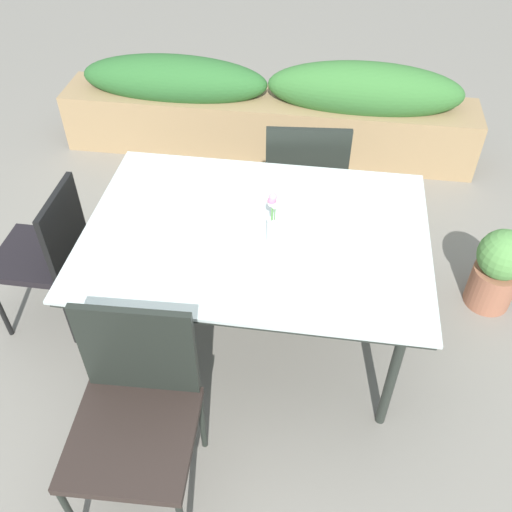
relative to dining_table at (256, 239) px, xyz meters
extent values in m
plane|color=gray|center=(-0.10, 0.05, -0.72)|extent=(12.00, 12.00, 0.00)
cube|color=silver|center=(0.00, 0.00, 0.04)|extent=(1.62, 1.14, 0.02)
cube|color=#232823|center=(0.00, 0.00, 0.02)|extent=(1.59, 1.12, 0.02)
cylinder|color=#232823|center=(-0.68, -0.45, -0.34)|extent=(0.05, 0.05, 0.75)
cylinder|color=#232823|center=(0.68, -0.45, -0.34)|extent=(0.05, 0.05, 0.75)
cylinder|color=#232823|center=(-0.68, 0.45, -0.34)|extent=(0.05, 0.05, 0.75)
cylinder|color=#232823|center=(0.68, 0.45, -0.34)|extent=(0.05, 0.05, 0.75)
cube|color=black|center=(-1.18, 0.00, -0.27)|extent=(0.42, 0.42, 0.04)
cube|color=black|center=(-0.98, 0.00, -0.05)|extent=(0.03, 0.40, 0.41)
cylinder|color=black|center=(-1.37, -0.19, -0.50)|extent=(0.03, 0.03, 0.44)
cylinder|color=black|center=(-1.37, 0.19, -0.50)|extent=(0.03, 0.03, 0.44)
cylinder|color=black|center=(-0.98, -0.19, -0.50)|extent=(0.03, 0.03, 0.44)
cylinder|color=black|center=(-0.98, 0.19, -0.50)|extent=(0.03, 0.03, 0.44)
cube|color=#2C221E|center=(-0.36, -0.94, -0.28)|extent=(0.52, 0.52, 0.04)
cube|color=black|center=(-0.37, -0.70, -0.02)|extent=(0.47, 0.05, 0.49)
cylinder|color=black|center=(-0.15, -0.70, -0.50)|extent=(0.03, 0.03, 0.43)
cylinder|color=black|center=(-0.60, -0.72, -0.50)|extent=(0.03, 0.03, 0.43)
cube|color=#2B2B1E|center=(0.17, 0.94, -0.25)|extent=(0.54, 0.54, 0.04)
cube|color=black|center=(0.19, 0.71, -0.02)|extent=(0.47, 0.07, 0.44)
cylinder|color=black|center=(-0.08, 1.14, -0.49)|extent=(0.03, 0.03, 0.46)
cylinder|color=black|center=(0.38, 1.18, -0.49)|extent=(0.03, 0.03, 0.46)
cylinder|color=black|center=(-0.04, 0.69, -0.49)|extent=(0.03, 0.03, 0.46)
cylinder|color=black|center=(0.42, 0.73, -0.49)|extent=(0.03, 0.03, 0.46)
cylinder|color=silver|center=(0.08, -0.05, 0.11)|extent=(0.05, 0.05, 0.12)
cylinder|color=#569347|center=(0.08, -0.06, 0.21)|extent=(0.01, 0.01, 0.15)
sphere|color=pink|center=(0.08, -0.06, 0.28)|extent=(0.04, 0.04, 0.04)
cylinder|color=#569347|center=(0.09, -0.05, 0.19)|extent=(0.01, 0.01, 0.12)
sphere|color=white|center=(0.09, -0.05, 0.26)|extent=(0.04, 0.04, 0.04)
cylinder|color=#569347|center=(0.08, -0.05, 0.20)|extent=(0.01, 0.01, 0.14)
sphere|color=white|center=(0.08, -0.05, 0.27)|extent=(0.04, 0.04, 0.04)
cylinder|color=#569347|center=(0.08, -0.05, 0.22)|extent=(0.01, 0.01, 0.17)
sphere|color=pink|center=(0.08, -0.05, 0.30)|extent=(0.04, 0.04, 0.04)
cube|color=#9E7F56|center=(-0.19, 1.89, -0.49)|extent=(3.16, 0.46, 0.45)
ellipsoid|color=#2D662D|center=(-0.90, 1.89, -0.16)|extent=(1.42, 0.41, 0.36)
ellipsoid|color=#387233|center=(0.53, 1.89, -0.14)|extent=(1.42, 0.41, 0.40)
cylinder|color=#9E6047|center=(1.32, 0.45, -0.59)|extent=(0.26, 0.26, 0.26)
sphere|color=#569347|center=(1.32, 0.45, -0.34)|extent=(0.29, 0.29, 0.29)
camera|label=1|loc=(0.29, -2.00, 1.80)|focal=39.69mm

